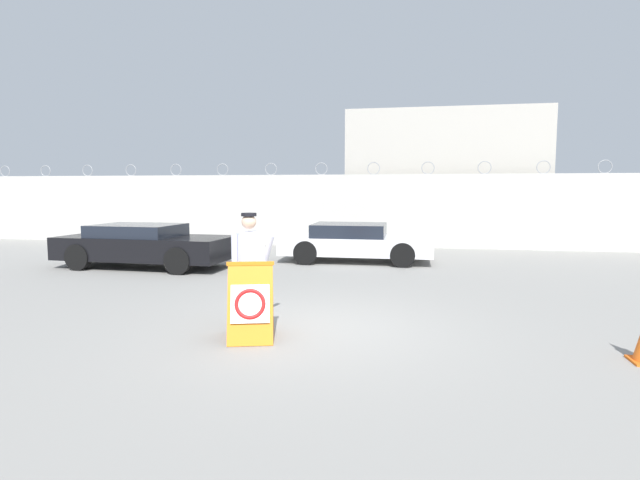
% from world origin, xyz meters
% --- Properties ---
extents(ground_plane, '(90.00, 90.00, 0.00)m').
position_xyz_m(ground_plane, '(0.00, 0.00, 0.00)').
color(ground_plane, gray).
extents(perimeter_wall, '(36.00, 0.30, 3.12)m').
position_xyz_m(perimeter_wall, '(0.00, 11.15, 1.34)').
color(perimeter_wall, beige).
rests_on(perimeter_wall, ground_plane).
extents(building_block, '(7.61, 7.90, 5.17)m').
position_xyz_m(building_block, '(2.63, 15.84, 2.59)').
color(building_block, '#B2ADA3').
rests_on(building_block, ground_plane).
extents(barricade_sign, '(0.84, 0.99, 1.11)m').
position_xyz_m(barricade_sign, '(-0.78, -0.71, 0.55)').
color(barricade_sign, orange).
rests_on(barricade_sign, ground_plane).
extents(security_guard, '(0.63, 0.54, 1.77)m').
position_xyz_m(security_guard, '(-1.02, -0.04, 0.99)').
color(security_guard, '#514C42').
rests_on(security_guard, ground_plane).
extents(parked_car_front_coupe, '(4.75, 2.09, 1.17)m').
position_xyz_m(parked_car_front_coupe, '(-5.74, 5.02, 0.62)').
color(parked_car_front_coupe, black).
rests_on(parked_car_front_coupe, ground_plane).
extents(parked_car_rear_sedan, '(4.38, 1.99, 1.12)m').
position_xyz_m(parked_car_rear_sedan, '(-0.21, 7.16, 0.58)').
color(parked_car_rear_sedan, black).
rests_on(parked_car_rear_sedan, ground_plane).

